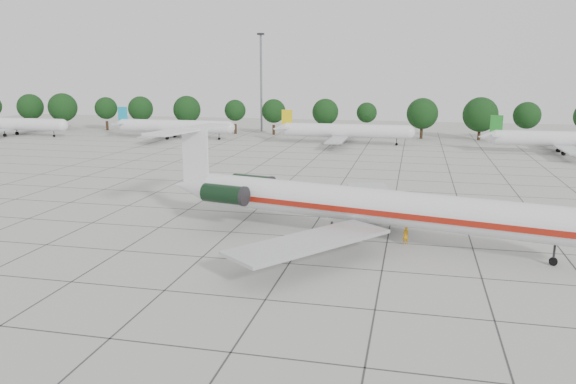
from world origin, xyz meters
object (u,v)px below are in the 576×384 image
(floodlight_mast, at_px, (261,77))
(ground_crew, at_px, (405,235))
(bg_airliner_a, at_px, (13,124))
(main_airliner, at_px, (348,203))
(bg_airliner_c, at_px, (345,131))
(bg_airliner_b, at_px, (174,127))
(bg_airliner_d, at_px, (566,139))

(floodlight_mast, bearing_deg, ground_crew, -66.69)
(floodlight_mast, bearing_deg, bg_airliner_a, -157.52)
(main_airliner, distance_m, bg_airliner_c, 71.07)
(ground_crew, distance_m, floodlight_mast, 101.29)
(bg_airliner_b, relative_size, floodlight_mast, 1.11)
(floodlight_mast, bearing_deg, bg_airliner_b, -129.06)
(bg_airliner_b, relative_size, bg_airliner_d, 1.00)
(main_airliner, xyz_separation_m, bg_airliner_c, (-9.04, 70.49, -0.70))
(ground_crew, height_order, floodlight_mast, floodlight_mast)
(bg_airliner_a, relative_size, floodlight_mast, 1.11)
(bg_airliner_c, bearing_deg, floodlight_mast, 140.25)
(bg_airliner_b, height_order, bg_airliner_c, same)
(main_airliner, xyz_separation_m, floodlight_mast, (-34.00, 91.24, 10.67))
(bg_airliner_b, bearing_deg, bg_airliner_a, -174.76)
(main_airliner, height_order, floodlight_mast, floodlight_mast)
(bg_airliner_c, bearing_deg, bg_airliner_d, -6.75)
(main_airliner, height_order, ground_crew, main_airliner)
(ground_crew, xyz_separation_m, bg_airliner_b, (-56.01, 72.14, 2.01))
(bg_airliner_c, distance_m, floodlight_mast, 34.40)
(bg_airliner_a, bearing_deg, bg_airliner_d, -0.97)
(bg_airliner_a, relative_size, bg_airliner_b, 1.00)
(bg_airliner_d, distance_m, floodlight_mast, 74.89)
(main_airliner, relative_size, bg_airliner_a, 1.53)
(bg_airliner_a, height_order, floodlight_mast, floodlight_mast)
(main_airliner, bearing_deg, bg_airliner_c, 110.13)
(bg_airliner_b, xyz_separation_m, bg_airliner_d, (85.58, -5.94, 0.00))
(bg_airliner_a, xyz_separation_m, bg_airliner_b, (41.39, 3.79, 0.00))
(ground_crew, relative_size, bg_airliner_b, 0.06)
(bg_airliner_a, distance_m, bg_airliner_b, 41.57)
(main_airliner, bearing_deg, ground_crew, 3.26)
(bg_airliner_c, xyz_separation_m, floodlight_mast, (-24.96, 20.76, 11.37))
(floodlight_mast, bearing_deg, bg_airliner_c, -39.75)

